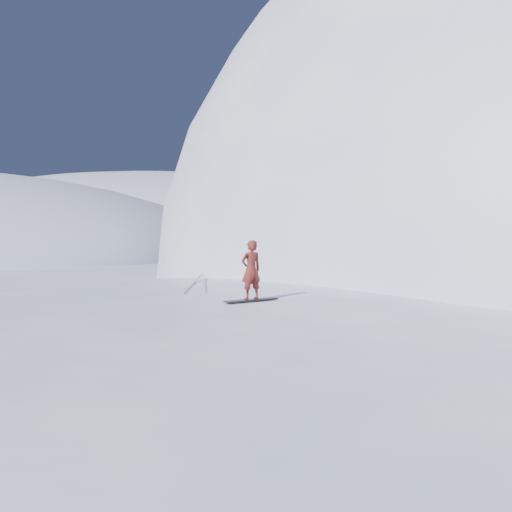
# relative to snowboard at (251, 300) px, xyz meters

# --- Properties ---
(ground) EXTENTS (400.00, 400.00, 0.00)m
(ground) POSITION_rel_snowboard_xyz_m (-1.74, -0.84, -2.41)
(ground) COLOR white
(ground) RESTS_ON ground
(near_ridge) EXTENTS (36.00, 28.00, 4.80)m
(near_ridge) POSITION_rel_snowboard_xyz_m (-0.74, 2.16, -2.41)
(near_ridge) COLOR white
(near_ridge) RESTS_ON ground
(peak_shoulder) EXTENTS (28.00, 24.00, 18.00)m
(peak_shoulder) POSITION_rel_snowboard_xyz_m (8.26, 19.16, -2.41)
(peak_shoulder) COLOR white
(peak_shoulder) RESTS_ON ground
(far_ridge_c) EXTENTS (140.00, 90.00, 36.00)m
(far_ridge_c) POSITION_rel_snowboard_xyz_m (-41.74, 109.16, -2.41)
(far_ridge_c) COLOR white
(far_ridge_c) RESTS_ON ground
(wind_bumps) EXTENTS (16.00, 14.40, 1.00)m
(wind_bumps) POSITION_rel_snowboard_xyz_m (-2.30, 1.28, -2.41)
(wind_bumps) COLOR white
(wind_bumps) RESTS_ON ground
(snowboard) EXTENTS (1.36, 1.13, 0.02)m
(snowboard) POSITION_rel_snowboard_xyz_m (0.00, 0.00, 0.00)
(snowboard) COLOR black
(snowboard) RESTS_ON near_ridge
(snowboarder) EXTENTS (0.67, 0.63, 1.54)m
(snowboarder) POSITION_rel_snowboard_xyz_m (0.00, 0.00, 0.78)
(snowboarder) COLOR maroon
(snowboarder) RESTS_ON snowboard
(board_tracks) EXTENTS (1.57, 5.94, 0.04)m
(board_tracks) POSITION_rel_snowboard_xyz_m (-2.39, 4.05, 0.01)
(board_tracks) COLOR silver
(board_tracks) RESTS_ON ground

